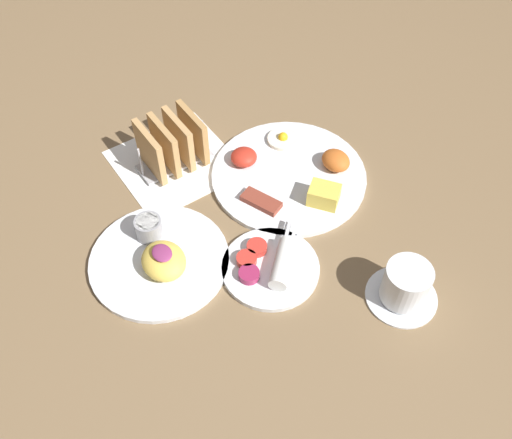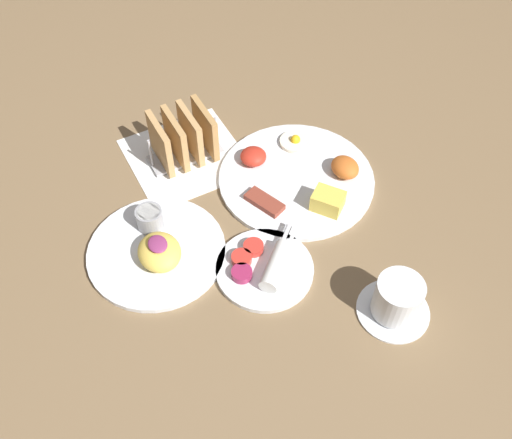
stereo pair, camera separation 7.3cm
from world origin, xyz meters
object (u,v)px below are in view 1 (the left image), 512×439
Objects in this scene: toast_rack at (172,144)px; plate_breakfast at (291,174)px; plate_condiments at (271,266)px; coffee_cup at (405,286)px; plate_foreground at (159,257)px.

plate_breakfast is at bearing 45.65° from toast_rack.
plate_condiments is 0.23m from coffee_cup.
toast_rack is (-0.32, -0.01, 0.04)m from plate_condiments.
plate_condiments is 1.47× the size of coffee_cup.
coffee_cup reaches higher than plate_condiments.
plate_breakfast is at bearing 95.87° from plate_foreground.
coffee_cup is at bearing 45.45° from plate_foreground.
plate_foreground is 0.24m from toast_rack.
plate_foreground is at bearing -35.50° from toast_rack.
plate_condiments is (0.15, -0.16, 0.00)m from plate_breakfast.
plate_condiments is 1.19× the size of toast_rack.
plate_foreground is 1.65× the size of toast_rack.
plate_foreground is at bearing -84.13° from plate_breakfast.
plate_foreground is at bearing -134.55° from coffee_cup.
coffee_cup is at bearing -2.26° from plate_breakfast.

